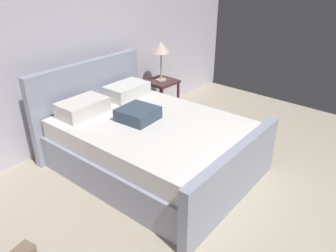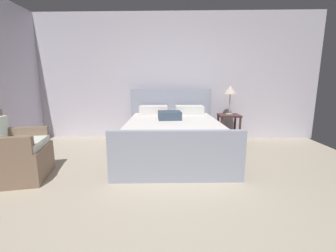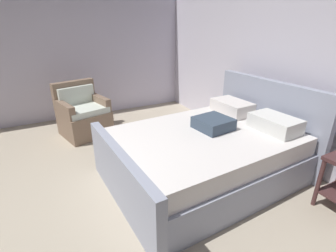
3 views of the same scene
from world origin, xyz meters
The scene contains 5 objects.
ground_plane centered at (0.00, 0.00, -0.01)m, with size 6.17×6.20×0.02m, color #B7AA93.
wall_back centered at (0.00, 3.16, 1.38)m, with size 6.29×0.12×2.76m, color silver.
wall_side_left centered at (-3.14, 0.00, 1.38)m, with size 0.12×6.32×2.76m, color silver.
bed centered at (-0.04, 1.87, 0.34)m, with size 1.85×2.36×1.13m.
armchair centered at (-2.13, 0.74, 0.35)m, with size 0.88×0.88×0.90m.
Camera 3 is at (2.17, 0.13, 1.85)m, focal length 26.86 mm.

